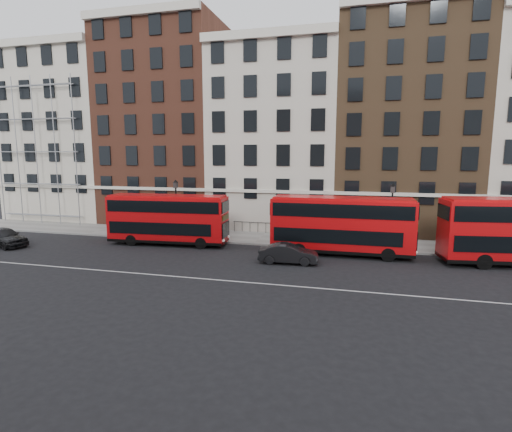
% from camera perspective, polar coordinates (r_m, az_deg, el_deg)
% --- Properties ---
extents(ground, '(120.00, 120.00, 0.00)m').
position_cam_1_polar(ground, '(27.08, -4.73, -7.78)').
color(ground, black).
rests_on(ground, ground).
extents(pavement, '(80.00, 5.00, 0.15)m').
position_cam_1_polar(pavement, '(36.83, 0.63, -3.18)').
color(pavement, gray).
rests_on(pavement, ground).
extents(kerb, '(80.00, 0.30, 0.16)m').
position_cam_1_polar(kerb, '(34.47, -0.36, -4.00)').
color(kerb, gray).
rests_on(kerb, ground).
extents(road_centre_line, '(70.00, 0.12, 0.01)m').
position_cam_1_polar(road_centre_line, '(25.28, -6.24, -9.00)').
color(road_centre_line, white).
rests_on(road_centre_line, ground).
extents(building_terrace, '(64.00, 11.95, 22.00)m').
position_cam_1_polar(building_terrace, '(43.37, 2.64, 12.12)').
color(building_terrace, '#BCB3A2').
rests_on(building_terrace, ground).
extents(bus_b, '(10.36, 3.14, 4.29)m').
position_cam_1_polar(bus_b, '(35.00, -12.53, -0.31)').
color(bus_b, red).
rests_on(bus_b, ground).
extents(bus_c, '(10.72, 2.63, 4.50)m').
position_cam_1_polar(bus_c, '(31.25, 12.02, -1.16)').
color(bus_c, red).
rests_on(bus_c, ground).
extents(car_rear, '(5.10, 3.10, 1.62)m').
position_cam_1_polar(car_rear, '(39.98, -32.34, -2.53)').
color(car_rear, black).
rests_on(car_rear, ground).
extents(car_front, '(4.33, 1.78, 1.39)m').
position_cam_1_polar(car_front, '(28.71, 4.65, -5.38)').
color(car_front, black).
rests_on(car_front, ground).
extents(lamp_post_left, '(0.44, 0.44, 5.33)m').
position_cam_1_polar(lamp_post_left, '(36.88, -11.33, 1.40)').
color(lamp_post_left, black).
rests_on(lamp_post_left, pavement).
extents(lamp_post_right, '(0.44, 0.44, 5.33)m').
position_cam_1_polar(lamp_post_right, '(33.39, 18.79, 0.35)').
color(lamp_post_right, black).
rests_on(lamp_post_right, pavement).
extents(iron_railings, '(6.60, 0.06, 1.00)m').
position_cam_1_polar(iron_railings, '(38.82, 1.41, -1.69)').
color(iron_railings, black).
rests_on(iron_railings, pavement).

